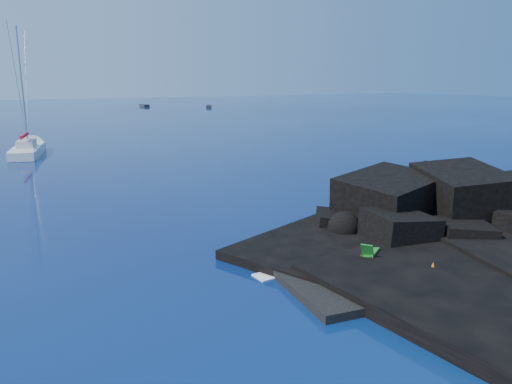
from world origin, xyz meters
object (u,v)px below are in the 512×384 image
(distant_boat_b, at_px, (209,107))
(sailboat, at_px, (28,155))
(deck_chair, at_px, (371,248))
(marker_cone, at_px, (433,267))
(sunbather, at_px, (358,265))
(distant_boat_a, at_px, (144,107))

(distant_boat_b, bearing_deg, sailboat, -102.95)
(deck_chair, distance_m, marker_cone, 2.82)
(marker_cone, bearing_deg, sailboat, 105.36)
(sunbather, bearing_deg, marker_cone, -26.49)
(sunbather, xyz_separation_m, marker_cone, (2.45, -1.88, 0.09))
(sailboat, bearing_deg, sunbather, -65.71)
(sailboat, xyz_separation_m, sunbather, (10.31, -44.55, 0.51))
(sunbather, xyz_separation_m, distant_boat_b, (41.95, 119.13, -0.51))
(sailboat, bearing_deg, distant_boat_a, 78.31)
(sailboat, xyz_separation_m, distant_boat_b, (52.26, 74.59, 0.00))
(marker_cone, relative_size, distant_boat_b, 0.10)
(deck_chair, bearing_deg, distant_boat_a, 43.43)
(deck_chair, xyz_separation_m, sunbather, (-1.24, -0.65, -0.35))
(distant_boat_a, bearing_deg, distant_boat_b, -40.96)
(sunbather, relative_size, distant_boat_b, 0.33)
(sailboat, height_order, marker_cone, sailboat)
(sailboat, relative_size, distant_boat_b, 2.80)
(sunbather, distance_m, marker_cone, 3.09)
(marker_cone, distance_m, distant_boat_a, 135.66)
(deck_chair, height_order, distant_boat_b, deck_chair)
(sunbather, distance_m, distant_boat_b, 126.30)
(distant_boat_a, bearing_deg, sailboat, -114.85)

